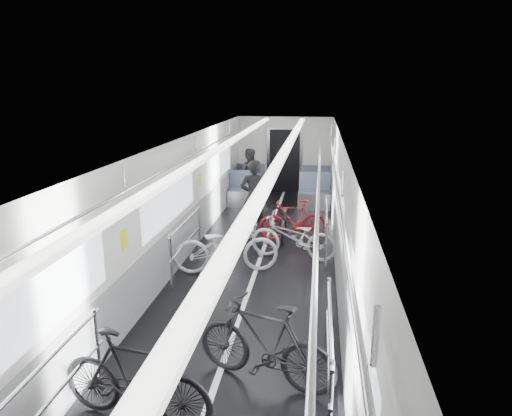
{
  "coord_description": "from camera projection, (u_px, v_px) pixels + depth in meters",
  "views": [
    {
      "loc": [
        1.1,
        -7.51,
        3.37
      ],
      "look_at": [
        0.0,
        0.36,
        1.21
      ],
      "focal_mm": 32.0,
      "sensor_mm": 36.0,
      "label": 1
    }
  ],
  "objects": [
    {
      "name": "bike_left_far",
      "position": [
        226.0,
        246.0,
        8.36
      ],
      "size": [
        2.02,
        1.13,
        1.01
      ],
      "primitive_type": "imported",
      "rotation": [
        0.0,
        0.0,
        1.83
      ],
      "color": "#B1B2B6",
      "rests_on": "floor"
    },
    {
      "name": "bike_right_near",
      "position": [
        265.0,
        343.0,
        5.21
      ],
      "size": [
        1.79,
        1.01,
        1.04
      ],
      "primitive_type": "imported",
      "rotation": [
        0.0,
        0.0,
        -1.89
      ],
      "color": "black",
      "rests_on": "floor"
    },
    {
      "name": "bike_right_mid",
      "position": [
        293.0,
        237.0,
        9.02
      ],
      "size": [
        1.79,
        0.84,
        0.9
      ],
      "primitive_type": "imported",
      "rotation": [
        0.0,
        0.0,
        -1.72
      ],
      "color": "#B7B7BC",
      "rests_on": "floor"
    },
    {
      "name": "bike_left_mid",
      "position": [
        135.0,
        378.0,
        4.6
      ],
      "size": [
        1.74,
        0.73,
        1.02
      ],
      "primitive_type": "imported",
      "rotation": [
        0.0,
        0.0,
        1.42
      ],
      "color": "black",
      "rests_on": "floor"
    },
    {
      "name": "person_standing",
      "position": [
        254.0,
        197.0,
        10.42
      ],
      "size": [
        0.69,
        0.5,
        1.75
      ],
      "primitive_type": "imported",
      "rotation": [
        0.0,
        0.0,
        3.27
      ],
      "color": "black",
      "rests_on": "floor"
    },
    {
      "name": "bike_right_far",
      "position": [
        293.0,
        220.0,
        10.12
      ],
      "size": [
        1.59,
        0.73,
        0.92
      ],
      "primitive_type": "imported",
      "rotation": [
        0.0,
        0.0,
        -1.37
      ],
      "color": "maroon",
      "rests_on": "floor"
    },
    {
      "name": "bike_aisle",
      "position": [
        285.0,
        219.0,
        10.35
      ],
      "size": [
        0.6,
        1.6,
        0.83
      ],
      "primitive_type": "imported",
      "rotation": [
        0.0,
        0.0,
        0.03
      ],
      "color": "black",
      "rests_on": "floor"
    },
    {
      "name": "person_seated",
      "position": [
        249.0,
        174.0,
        13.6
      ],
      "size": [
        0.78,
        0.61,
        1.56
      ],
      "primitive_type": "imported",
      "rotation": [
        0.0,
        0.0,
        3.18
      ],
      "color": "#2B2A32",
      "rests_on": "floor"
    },
    {
      "name": "car_shell",
      "position": [
        265.0,
        195.0,
        9.61
      ],
      "size": [
        3.02,
        14.01,
        2.41
      ],
      "color": "black",
      "rests_on": "ground"
    }
  ]
}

